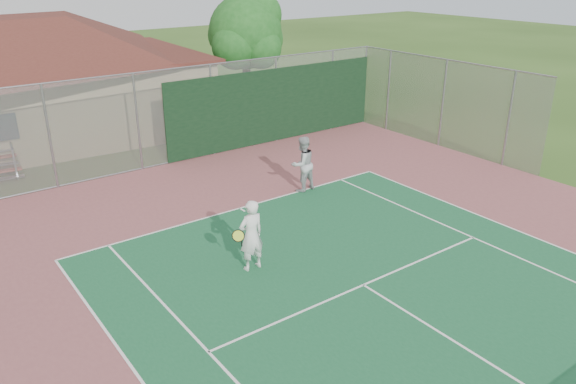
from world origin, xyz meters
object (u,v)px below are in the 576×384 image
object	(u,v)px
tree	(247,35)
player_grey_back	(302,164)
clubhouse	(39,65)
player_white_front	(251,236)

from	to	relation	value
tree	player_grey_back	size ratio (longest dim) A/B	3.15
clubhouse	player_grey_back	distance (m)	12.94
player_white_front	player_grey_back	size ratio (longest dim) A/B	0.99
clubhouse	player_grey_back	bearing A→B (deg)	-64.24
player_grey_back	clubhouse	bearing A→B (deg)	-71.33
player_white_front	player_grey_back	world-z (taller)	player_grey_back
tree	clubhouse	bearing A→B (deg)	168.35
clubhouse	player_white_front	world-z (taller)	clubhouse
tree	player_white_front	xyz separation A→B (m)	(-8.40, -13.21, -2.88)
player_white_front	clubhouse	bearing A→B (deg)	-88.07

